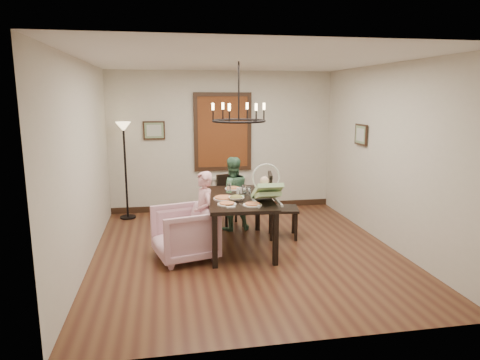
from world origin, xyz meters
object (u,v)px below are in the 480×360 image
object	(u,v)px
drinking_glass	(248,191)
dining_table	(239,202)
floor_lamp	(126,172)
chair_far	(231,201)
baby_bouncer	(267,190)
elderly_woman	(204,221)
chair_right	(283,205)
seated_man	(232,200)
armchair	(185,233)

from	to	relation	value
drinking_glass	dining_table	bearing A→B (deg)	-156.75
floor_lamp	chair_far	bearing A→B (deg)	-23.64
dining_table	drinking_glass	bearing A→B (deg)	26.63
chair_far	baby_bouncer	distance (m)	1.67
dining_table	drinking_glass	world-z (taller)	drinking_glass
dining_table	elderly_woman	distance (m)	0.66
chair_far	chair_right	distance (m)	1.09
dining_table	seated_man	bearing A→B (deg)	91.17
baby_bouncer	drinking_glass	bearing A→B (deg)	109.69
armchair	baby_bouncer	bearing A→B (deg)	71.28
chair_right	drinking_glass	world-z (taller)	chair_right
armchair	seated_man	xyz separation A→B (m)	(0.89, 1.24, 0.15)
dining_table	chair_far	size ratio (longest dim) A/B	1.90
dining_table	armchair	distance (m)	0.98
dining_table	seated_man	world-z (taller)	seated_man
dining_table	baby_bouncer	size ratio (longest dim) A/B	2.94
dining_table	chair_right	xyz separation A→B (m)	(0.80, 0.33, -0.17)
floor_lamp	drinking_glass	bearing A→B (deg)	-43.28
chair_far	floor_lamp	distance (m)	2.11
drinking_glass	baby_bouncer	bearing A→B (deg)	-71.70
elderly_woman	floor_lamp	world-z (taller)	floor_lamp
chair_right	elderly_woman	xyz separation A→B (m)	(-1.36, -0.61, -0.03)
seated_man	elderly_woman	bearing A→B (deg)	57.35
seated_man	drinking_glass	size ratio (longest dim) A/B	7.11
seated_man	baby_bouncer	world-z (taller)	baby_bouncer
chair_right	baby_bouncer	world-z (taller)	baby_bouncer
chair_right	armchair	size ratio (longest dim) A/B	1.31
dining_table	armchair	xyz separation A→B (m)	(-0.85, -0.35, -0.33)
dining_table	seated_man	distance (m)	0.91
chair_far	seated_man	bearing A→B (deg)	-110.27
seated_man	drinking_glass	distance (m)	0.90
dining_table	seated_man	xyz separation A→B (m)	(0.03, 0.89, -0.18)
elderly_woman	seated_man	distance (m)	1.31
chair_far	drinking_glass	xyz separation A→B (m)	(0.11, -1.05, 0.41)
chair_far	seated_man	xyz separation A→B (m)	(-0.02, -0.23, 0.07)
chair_far	chair_right	bearing A→B (deg)	-61.29
chair_far	elderly_woman	xyz separation A→B (m)	(-0.62, -1.39, 0.06)
baby_bouncer	chair_far	bearing A→B (deg)	101.33
chair_far	elderly_woman	bearing A→B (deg)	-128.55
chair_far	baby_bouncer	size ratio (longest dim) A/B	1.54
baby_bouncer	floor_lamp	bearing A→B (deg)	133.56
chair_far	baby_bouncer	xyz separation A→B (m)	(0.27, -1.56, 0.53)
chair_right	seated_man	size ratio (longest dim) A/B	1.02
armchair	chair_far	bearing A→B (deg)	133.97
floor_lamp	seated_man	bearing A→B (deg)	-29.54
armchair	drinking_glass	world-z (taller)	drinking_glass
chair_far	floor_lamp	world-z (taller)	floor_lamp
armchair	baby_bouncer	distance (m)	1.34
chair_far	drinking_glass	distance (m)	1.13
baby_bouncer	floor_lamp	distance (m)	3.22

